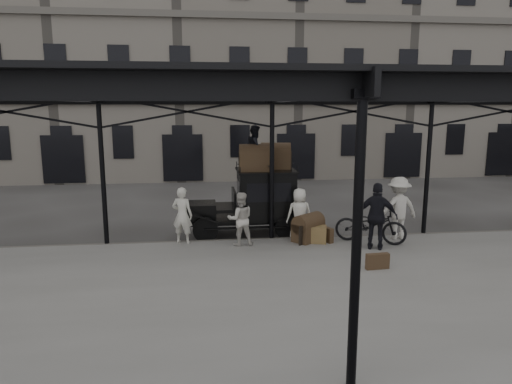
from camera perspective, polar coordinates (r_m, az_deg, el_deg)
ground at (r=12.51m, az=3.31°, el=-8.97°), size 120.00×120.00×0.00m
platform at (r=10.65m, az=5.19°, el=-12.15°), size 28.00×8.00×0.15m
canopy at (r=10.11m, az=5.30°, el=12.88°), size 22.50×9.00×4.74m
building_frontage at (r=29.81m, az=-2.72°, el=15.99°), size 64.00×8.00×14.00m
taxi at (r=14.98m, az=0.02°, el=-0.90°), size 3.65×1.55×2.18m
porter_left at (r=13.80m, az=-9.19°, el=-2.88°), size 0.72×0.58×1.71m
porter_midleft at (r=13.43m, az=-1.97°, el=-3.39°), size 0.81×0.65×1.59m
porter_centre at (r=14.09m, az=5.44°, el=-2.73°), size 0.81×0.56×1.60m
porter_official at (r=13.46m, az=14.90°, el=-2.96°), size 1.23×0.89×1.93m
porter_right at (r=14.70m, az=17.35°, el=-1.93°), size 1.34×0.88×1.94m
bicycle at (r=14.14m, az=14.13°, el=-3.99°), size 2.21×1.62×1.11m
porter_roof at (r=14.64m, az=-0.05°, el=5.55°), size 0.66×0.79×1.44m
steamer_trunk_roof_near at (r=14.52m, az=-0.18°, el=4.06°), size 1.00×0.64×0.71m
steamer_trunk_roof_far at (r=15.06m, az=2.47°, el=4.29°), size 1.04×0.72×0.71m
steamer_trunk_platform at (r=14.07m, az=6.54°, el=-4.66°), size 1.11×1.06×0.70m
wicker_hamper at (r=13.96m, az=7.54°, el=-5.24°), size 0.70×0.59×0.50m
suitcase_upright at (r=14.10m, az=8.69°, el=-5.22°), size 0.38×0.61×0.45m
suitcase_flat at (r=12.04m, az=14.95°, el=-8.36°), size 0.61×0.20×0.40m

